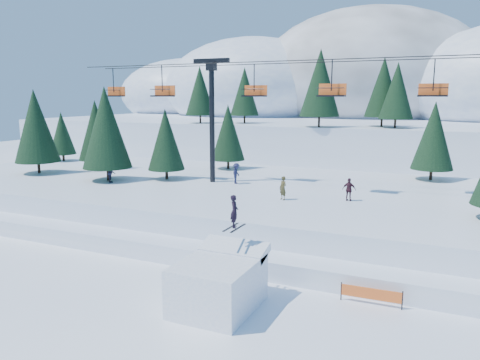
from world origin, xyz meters
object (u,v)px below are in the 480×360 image
at_px(banner_near, 371,294).
at_px(banner_far, 459,293).
at_px(jump_kicker, 219,282).
at_px(chairlift, 327,102).

distance_m(banner_near, banner_far, 4.17).
bearing_deg(banner_far, jump_kicker, -153.98).
height_order(jump_kicker, chairlift, chairlift).
xyz_separation_m(jump_kicker, banner_near, (6.41, 3.18, -0.70)).
bearing_deg(jump_kicker, banner_near, 26.39).
bearing_deg(banner_far, chairlift, 128.89).
bearing_deg(chairlift, banner_near, -67.09).
relative_size(jump_kicker, chairlift, 0.11).
height_order(chairlift, banner_far, chairlift).
relative_size(chairlift, banner_far, 16.84).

